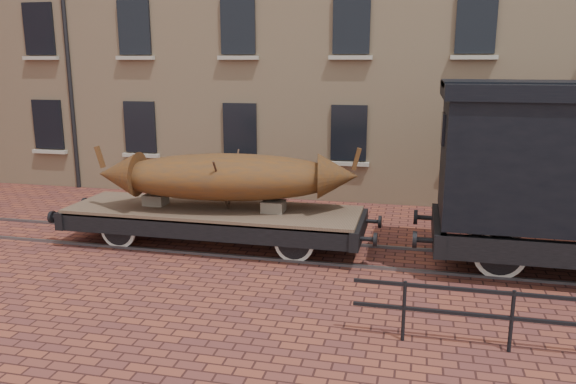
# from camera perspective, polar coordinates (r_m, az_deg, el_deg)

# --- Properties ---
(ground) EXTENTS (90.00, 90.00, 0.00)m
(ground) POSITION_cam_1_polar(r_m,az_deg,el_deg) (13.29, -1.00, -5.92)
(ground) COLOR #5A2C27
(rail_track) EXTENTS (30.00, 1.52, 0.06)m
(rail_track) POSITION_cam_1_polar(r_m,az_deg,el_deg) (13.28, -1.00, -5.80)
(rail_track) COLOR #59595E
(rail_track) RESTS_ON ground
(flatcar_wagon) EXTENTS (7.87, 2.13, 1.19)m
(flatcar_wagon) POSITION_cam_1_polar(r_m,az_deg,el_deg) (13.53, -7.57, -2.40)
(flatcar_wagon) COLOR brown
(flatcar_wagon) RESTS_ON ground
(iron_boat) EXTENTS (6.17, 2.63, 1.50)m
(iron_boat) POSITION_cam_1_polar(r_m,az_deg,el_deg) (13.18, -6.19, 1.57)
(iron_boat) COLOR #623311
(iron_boat) RESTS_ON flatcar_wagon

